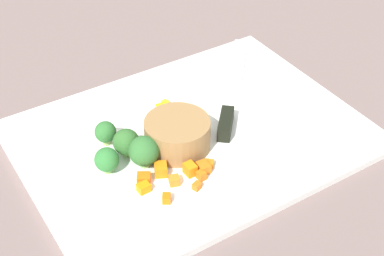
# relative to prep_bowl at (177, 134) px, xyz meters

# --- Properties ---
(ground_plane) EXTENTS (4.00, 4.00, 0.00)m
(ground_plane) POSITION_rel_prep_bowl_xyz_m (0.03, 0.01, -0.04)
(ground_plane) COLOR #73605D
(cutting_board) EXTENTS (0.51, 0.38, 0.01)m
(cutting_board) POSITION_rel_prep_bowl_xyz_m (0.03, 0.01, -0.03)
(cutting_board) COLOR white
(cutting_board) RESTS_ON ground_plane
(prep_bowl) EXTENTS (0.10, 0.10, 0.05)m
(prep_bowl) POSITION_rel_prep_bowl_xyz_m (0.00, 0.00, 0.00)
(prep_bowl) COLOR olive
(prep_bowl) RESTS_ON cutting_board
(chef_knife) EXTENTS (0.22, 0.24, 0.02)m
(chef_knife) POSITION_rel_prep_bowl_xyz_m (0.12, 0.04, -0.01)
(chef_knife) COLOR silver
(chef_knife) RESTS_ON cutting_board
(carrot_dice_0) EXTENTS (0.02, 0.02, 0.01)m
(carrot_dice_0) POSITION_rel_prep_bowl_xyz_m (-0.08, -0.04, -0.02)
(carrot_dice_0) COLOR orange
(carrot_dice_0) RESTS_ON cutting_board
(carrot_dice_1) EXTENTS (0.01, 0.01, 0.01)m
(carrot_dice_1) POSITION_rel_prep_bowl_xyz_m (-0.01, -0.08, -0.02)
(carrot_dice_1) COLOR orange
(carrot_dice_1) RESTS_ON cutting_board
(carrot_dice_2) EXTENTS (0.02, 0.01, 0.01)m
(carrot_dice_2) POSITION_rel_prep_bowl_xyz_m (-0.09, -0.06, -0.02)
(carrot_dice_2) COLOR orange
(carrot_dice_2) RESTS_ON cutting_board
(carrot_dice_3) EXTENTS (0.02, 0.02, 0.01)m
(carrot_dice_3) POSITION_rel_prep_bowl_xyz_m (-0.07, -0.09, -0.02)
(carrot_dice_3) COLOR orange
(carrot_dice_3) RESTS_ON cutting_board
(carrot_dice_4) EXTENTS (0.02, 0.02, 0.02)m
(carrot_dice_4) POSITION_rel_prep_bowl_xyz_m (-0.02, -0.06, -0.01)
(carrot_dice_4) COLOR orange
(carrot_dice_4) RESTS_ON cutting_board
(carrot_dice_5) EXTENTS (0.01, 0.01, 0.01)m
(carrot_dice_5) POSITION_rel_prep_bowl_xyz_m (-0.02, -0.09, -0.02)
(carrot_dice_5) COLOR orange
(carrot_dice_5) RESTS_ON cutting_board
(carrot_dice_6) EXTENTS (0.02, 0.02, 0.01)m
(carrot_dice_6) POSITION_rel_prep_bowl_xyz_m (0.02, -0.06, -0.02)
(carrot_dice_6) COLOR orange
(carrot_dice_6) RESTS_ON cutting_board
(carrot_dice_7) EXTENTS (0.02, 0.02, 0.01)m
(carrot_dice_7) POSITION_rel_prep_bowl_xyz_m (-0.04, -0.07, -0.02)
(carrot_dice_7) COLOR orange
(carrot_dice_7) RESTS_ON cutting_board
(carrot_dice_8) EXTENTS (0.02, 0.03, 0.02)m
(carrot_dice_8) POSITION_rel_prep_bowl_xyz_m (-0.05, -0.04, -0.01)
(carrot_dice_8) COLOR orange
(carrot_dice_8) RESTS_ON cutting_board
(carrot_dice_9) EXTENTS (0.02, 0.02, 0.01)m
(carrot_dice_9) POSITION_rel_prep_bowl_xyz_m (0.00, -0.07, -0.02)
(carrot_dice_9) COLOR orange
(carrot_dice_9) RESTS_ON cutting_board
(pepper_dice_0) EXTENTS (0.02, 0.02, 0.01)m
(pepper_dice_0) POSITION_rel_prep_bowl_xyz_m (0.03, 0.07, -0.02)
(pepper_dice_0) COLOR yellow
(pepper_dice_0) RESTS_ON cutting_board
(pepper_dice_1) EXTENTS (0.02, 0.02, 0.02)m
(pepper_dice_1) POSITION_rel_prep_bowl_xyz_m (0.02, 0.08, -0.01)
(pepper_dice_1) COLOR yellow
(pepper_dice_1) RESTS_ON cutting_board
(pepper_dice_2) EXTENTS (0.02, 0.02, 0.02)m
(pepper_dice_2) POSITION_rel_prep_bowl_xyz_m (0.03, 0.06, -0.01)
(pepper_dice_2) COLOR yellow
(pepper_dice_2) RESTS_ON cutting_board
(pepper_dice_3) EXTENTS (0.02, 0.02, 0.02)m
(pepper_dice_3) POSITION_rel_prep_bowl_xyz_m (0.04, 0.04, -0.02)
(pepper_dice_3) COLOR yellow
(pepper_dice_3) RESTS_ON cutting_board
(pepper_dice_4) EXTENTS (0.01, 0.01, 0.01)m
(pepper_dice_4) POSITION_rel_prep_bowl_xyz_m (0.03, 0.09, -0.02)
(pepper_dice_4) COLOR yellow
(pepper_dice_4) RESTS_ON cutting_board
(broccoli_floret_0) EXTENTS (0.04, 0.04, 0.05)m
(broccoli_floret_0) POSITION_rel_prep_bowl_xyz_m (-0.06, -0.01, 0.00)
(broccoli_floret_0) COLOR #85BB69
(broccoli_floret_0) RESTS_ON cutting_board
(broccoli_floret_1) EXTENTS (0.03, 0.03, 0.04)m
(broccoli_floret_1) POSITION_rel_prep_bowl_xyz_m (-0.11, 0.01, -0.00)
(broccoli_floret_1) COLOR #91BB61
(broccoli_floret_1) RESTS_ON cutting_board
(broccoli_floret_2) EXTENTS (0.04, 0.04, 0.04)m
(broccoli_floret_2) POSITION_rel_prep_bowl_xyz_m (-0.07, 0.02, -0.00)
(broccoli_floret_2) COLOR #87B85C
(broccoli_floret_2) RESTS_ON cutting_board
(broccoli_floret_3) EXTENTS (0.03, 0.03, 0.04)m
(broccoli_floret_3) POSITION_rel_prep_bowl_xyz_m (-0.09, 0.06, -0.00)
(broccoli_floret_3) COLOR #94B55B
(broccoli_floret_3) RESTS_ON cutting_board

